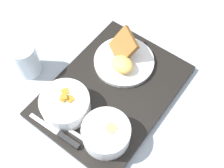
{
  "coord_description": "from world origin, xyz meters",
  "views": [
    {
      "loc": [
        -0.35,
        -0.22,
        0.74
      ],
      "look_at": [
        0.0,
        0.0,
        0.05
      ],
      "focal_mm": 45.0,
      "sensor_mm": 36.0,
      "label": 1
    }
  ],
  "objects_px": {
    "plate_main": "(124,59)",
    "glass_water": "(26,61)",
    "spoon": "(63,126)",
    "bowl_soup": "(106,133)",
    "bowl_salad": "(65,104)",
    "knife": "(63,137)"
  },
  "relations": [
    {
      "from": "plate_main",
      "to": "knife",
      "type": "height_order",
      "value": "plate_main"
    },
    {
      "from": "plate_main",
      "to": "knife",
      "type": "relative_size",
      "value": 1.09
    },
    {
      "from": "bowl_soup",
      "to": "plate_main",
      "type": "height_order",
      "value": "plate_main"
    },
    {
      "from": "plate_main",
      "to": "glass_water",
      "type": "height_order",
      "value": "glass_water"
    },
    {
      "from": "plate_main",
      "to": "spoon",
      "type": "xyz_separation_m",
      "value": [
        -0.27,
        0.03,
        -0.01
      ]
    },
    {
      "from": "plate_main",
      "to": "spoon",
      "type": "bearing_deg",
      "value": 173.61
    },
    {
      "from": "plate_main",
      "to": "glass_water",
      "type": "relative_size",
      "value": 1.7
    },
    {
      "from": "knife",
      "to": "spoon",
      "type": "distance_m",
      "value": 0.03
    },
    {
      "from": "bowl_salad",
      "to": "knife",
      "type": "height_order",
      "value": "bowl_salad"
    },
    {
      "from": "knife",
      "to": "plate_main",
      "type": "bearing_deg",
      "value": -89.95
    },
    {
      "from": "spoon",
      "to": "bowl_soup",
      "type": "bearing_deg",
      "value": -161.07
    },
    {
      "from": "bowl_salad",
      "to": "glass_water",
      "type": "relative_size",
      "value": 1.25
    },
    {
      "from": "spoon",
      "to": "plate_main",
      "type": "bearing_deg",
      "value": -94.83
    },
    {
      "from": "bowl_salad",
      "to": "bowl_soup",
      "type": "xyz_separation_m",
      "value": [
        -0.01,
        -0.14,
        0.0
      ]
    },
    {
      "from": "bowl_soup",
      "to": "knife",
      "type": "relative_size",
      "value": 0.74
    },
    {
      "from": "knife",
      "to": "bowl_salad",
      "type": "bearing_deg",
      "value": -56.8
    },
    {
      "from": "spoon",
      "to": "glass_water",
      "type": "bearing_deg",
      "value": -24.55
    },
    {
      "from": "bowl_soup",
      "to": "knife",
      "type": "xyz_separation_m",
      "value": [
        -0.06,
        0.1,
        -0.03
      ]
    },
    {
      "from": "bowl_soup",
      "to": "plate_main",
      "type": "xyz_separation_m",
      "value": [
        0.24,
        0.09,
        -0.02
      ]
    },
    {
      "from": "bowl_salad",
      "to": "glass_water",
      "type": "height_order",
      "value": "glass_water"
    },
    {
      "from": "glass_water",
      "to": "bowl_salad",
      "type": "bearing_deg",
      "value": -106.34
    },
    {
      "from": "bowl_salad",
      "to": "glass_water",
      "type": "xyz_separation_m",
      "value": [
        0.05,
        0.19,
        0.0
      ]
    }
  ]
}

